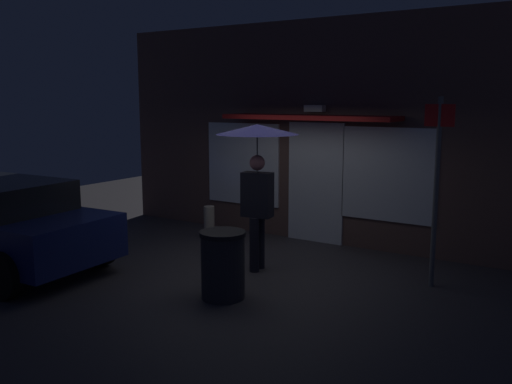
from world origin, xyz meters
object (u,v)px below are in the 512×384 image
person_with_umbrella (257,157)px  sidewalk_bollard (209,223)px  street_sign_post (436,182)px  trash_bin (223,265)px

person_with_umbrella → sidewalk_bollard: (-1.80, 1.13, -1.44)m
street_sign_post → trash_bin: street_sign_post is taller
person_with_umbrella → sidewalk_bollard: size_ratio=3.57×
sidewalk_bollard → trash_bin: (2.07, -2.41, 0.14)m
street_sign_post → sidewalk_bollard: (-4.28, 0.44, -1.18)m
street_sign_post → trash_bin: (-2.21, -1.96, -1.04)m
person_with_umbrella → sidewalk_bollard: 2.57m
street_sign_post → trash_bin: size_ratio=2.93×
person_with_umbrella → trash_bin: size_ratio=2.48×
person_with_umbrella → trash_bin: 1.84m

